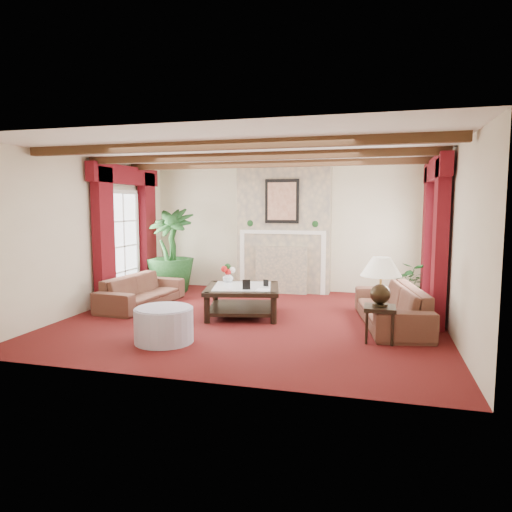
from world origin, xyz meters
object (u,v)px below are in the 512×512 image
(potted_palm, at_px, (171,269))
(coffee_table, at_px, (242,301))
(sofa_right, at_px, (391,299))
(side_table, at_px, (379,324))
(ottoman, at_px, (164,325))
(sofa_left, at_px, (142,286))

(potted_palm, relative_size, coffee_table, 1.54)
(sofa_right, xyz_separation_m, side_table, (-0.18, -0.92, -0.17))
(potted_palm, bearing_deg, side_table, -31.00)
(sofa_right, xyz_separation_m, ottoman, (-3.03, -1.69, -0.18))
(coffee_table, relative_size, side_table, 2.46)
(coffee_table, bearing_deg, ottoman, -122.21)
(sofa_left, relative_size, potted_palm, 1.06)
(sofa_left, distance_m, ottoman, 2.42)
(sofa_right, relative_size, ottoman, 2.72)
(sofa_left, height_order, potted_palm, potted_palm)
(coffee_table, bearing_deg, side_table, -35.61)
(coffee_table, bearing_deg, potted_palm, 129.04)
(coffee_table, height_order, ottoman, coffee_table)
(potted_palm, distance_m, side_table, 5.08)
(potted_palm, xyz_separation_m, ottoman, (1.49, -3.38, -0.27))
(sofa_left, relative_size, ottoman, 2.46)
(sofa_right, relative_size, coffee_table, 1.81)
(sofa_left, relative_size, coffee_table, 1.63)
(sofa_right, xyz_separation_m, potted_palm, (-4.52, 1.69, 0.09))
(potted_palm, bearing_deg, ottoman, -66.19)
(sofa_left, distance_m, side_table, 4.43)
(sofa_right, bearing_deg, sofa_left, -103.43)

